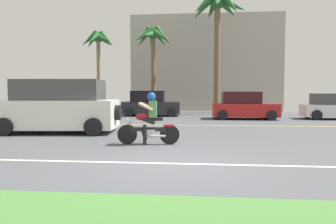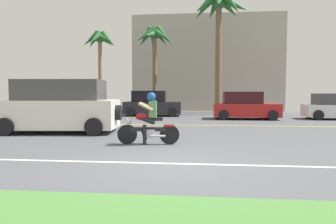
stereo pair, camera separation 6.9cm
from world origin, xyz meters
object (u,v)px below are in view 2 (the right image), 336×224
parked_car_2 (245,106)px  motorcyclist_distant (82,112)px  parked_car_0 (70,105)px  palm_tree_0 (219,11)px  suv_nearby (60,107)px  palm_tree_2 (100,44)px  motorcyclist (149,122)px  palm_tree_1 (155,40)px  parked_car_1 (152,104)px

parked_car_2 → motorcyclist_distant: 9.02m
parked_car_0 → parked_car_2: (11.22, -1.74, 0.02)m
motorcyclist_distant → palm_tree_0: bearing=46.7°
parked_car_0 → palm_tree_0: bearing=12.4°
suv_nearby → parked_car_2: bearing=41.0°
palm_tree_0 → palm_tree_2: (-8.78, 0.78, -2.06)m
motorcyclist → parked_car_2: 10.09m
parked_car_0 → motorcyclist_distant: (2.92, -5.27, -0.14)m
parked_car_2 → palm_tree_2: (-10.07, 4.71, 4.40)m
palm_tree_1 → motorcyclist: bearing=-82.4°
parked_car_1 → palm_tree_0: bearing=24.7°
suv_nearby → parked_car_1: bearing=76.0°
motorcyclist_distant → palm_tree_2: bearing=102.1°
motorcyclist → suv_nearby: suv_nearby is taller
suv_nearby → motorcyclist: bearing=-31.9°
motorcyclist → parked_car_2: size_ratio=0.50×
motorcyclist → palm_tree_1: palm_tree_1 is taller
motorcyclist → parked_car_1: size_ratio=0.49×
palm_tree_2 → motorcyclist_distant: (1.77, -8.24, -4.56)m
parked_car_0 → parked_car_2: parked_car_2 is taller
parked_car_0 → palm_tree_1: size_ratio=0.62×
palm_tree_0 → parked_car_0: bearing=-167.6°
suv_nearby → palm_tree_0: size_ratio=0.54×
palm_tree_1 → palm_tree_2: bearing=169.3°
suv_nearby → palm_tree_2: size_ratio=0.75×
motorcyclist_distant → parked_car_0: bearing=119.0°
palm_tree_2 → palm_tree_1: bearing=-10.7°
parked_car_1 → palm_tree_2: size_ratio=0.61×
parked_car_2 → palm_tree_2: palm_tree_2 is taller
motorcyclist → palm_tree_1: bearing=97.6°
parked_car_1 → palm_tree_2: palm_tree_2 is taller
palm_tree_2 → palm_tree_0: bearing=-5.1°
palm_tree_1 → motorcyclist_distant: (-2.49, -7.43, -4.65)m
palm_tree_2 → motorcyclist_distant: 9.58m
motorcyclist_distant → palm_tree_1: bearing=71.5°
suv_nearby → palm_tree_2: 12.48m
palm_tree_1 → motorcyclist_distant: bearing=-108.5°
suv_nearby → parked_car_0: size_ratio=1.19×
motorcyclist → suv_nearby: size_ratio=0.39×
parked_car_1 → palm_tree_1: bearing=92.9°
suv_nearby → palm_tree_1: 11.76m
motorcyclist → suv_nearby: (-3.83, 2.38, 0.32)m
palm_tree_0 → parked_car_2: bearing=-71.8°
motorcyclist → palm_tree_2: palm_tree_2 is taller
suv_nearby → palm_tree_1: size_ratio=0.74×
parked_car_0 → motorcyclist_distant: parked_car_0 is taller
parked_car_0 → palm_tree_1: bearing=21.7°
motorcyclist_distant → suv_nearby: bearing=-82.8°
suv_nearby → motorcyclist_distant: bearing=97.2°
parked_car_0 → palm_tree_0: size_ratio=0.45×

